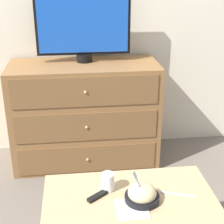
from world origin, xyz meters
The scene contains 9 objects.
ground_plane centered at (0.00, 0.00, 0.00)m, with size 12.00×12.00×0.00m, color #70665B.
dresser centered at (0.12, -0.27, 0.42)m, with size 1.15×0.50×0.83m.
tv centered at (0.13, -0.20, 1.11)m, with size 0.71×0.12×0.53m.
coffee_table centered at (0.29, -1.44, 0.38)m, with size 0.86×0.49×0.46m.
takeout_bowl centered at (0.35, -1.47, 0.50)m, with size 0.17×0.17×0.16m.
drink_cup centered at (0.19, -1.36, 0.50)m, with size 0.07×0.07×0.10m.
napkin centered at (0.29, -1.53, 0.46)m, with size 0.15×0.15×0.00m.
knife centered at (0.53, -1.45, 0.46)m, with size 0.17×0.07×0.01m.
remote_control centered at (0.14, -1.41, 0.47)m, with size 0.13×0.11×0.02m.
Camera 1 is at (0.04, -2.82, 1.53)m, focal length 55.00 mm.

